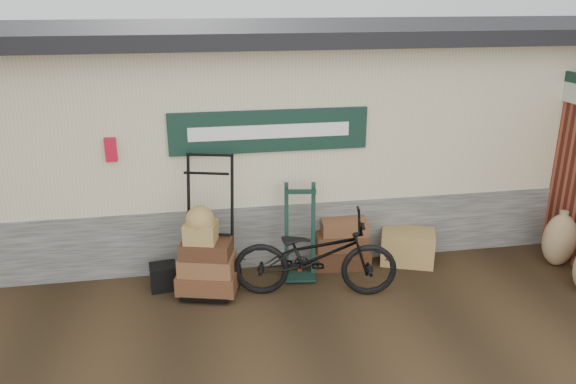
% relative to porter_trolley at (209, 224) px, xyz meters
% --- Properties ---
extents(ground, '(80.00, 80.00, 0.00)m').
position_rel_porter_trolley_xyz_m(ground, '(1.15, -0.51, -0.90)').
color(ground, black).
rests_on(ground, ground).
extents(station_building, '(14.40, 4.10, 3.20)m').
position_rel_porter_trolley_xyz_m(station_building, '(1.15, 2.23, 0.72)').
color(station_building, '#4C4C47').
rests_on(station_building, ground).
extents(porter_trolley, '(1.04, 0.88, 1.79)m').
position_rel_porter_trolley_xyz_m(porter_trolley, '(0.00, 0.00, 0.00)').
color(porter_trolley, black).
rests_on(porter_trolley, ground).
extents(green_barrow, '(0.52, 0.46, 1.29)m').
position_rel_porter_trolley_xyz_m(green_barrow, '(1.20, 0.13, -0.25)').
color(green_barrow, black).
rests_on(green_barrow, ground).
extents(suitcase_stack, '(0.83, 0.56, 0.70)m').
position_rel_porter_trolley_xyz_m(suitcase_stack, '(1.83, 0.34, -0.55)').
color(suitcase_stack, '#3E2913').
rests_on(suitcase_stack, ground).
extents(wicker_hamper, '(0.85, 0.71, 0.48)m').
position_rel_porter_trolley_xyz_m(wicker_hamper, '(2.78, 0.25, -0.66)').
color(wicker_hamper, olive).
rests_on(wicker_hamper, ground).
extents(black_trunk, '(0.37, 0.32, 0.33)m').
position_rel_porter_trolley_xyz_m(black_trunk, '(-0.61, 0.08, -0.73)').
color(black_trunk, black).
rests_on(black_trunk, ground).
extents(bicycle, '(1.09, 2.16, 1.20)m').
position_rel_porter_trolley_xyz_m(bicycle, '(1.29, -0.39, -0.30)').
color(bicycle, black).
rests_on(bicycle, ground).
extents(burlap_sack_left, '(0.49, 0.42, 0.76)m').
position_rel_porter_trolley_xyz_m(burlap_sack_left, '(4.84, -0.20, -0.51)').
color(burlap_sack_left, olive).
rests_on(burlap_sack_left, ground).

